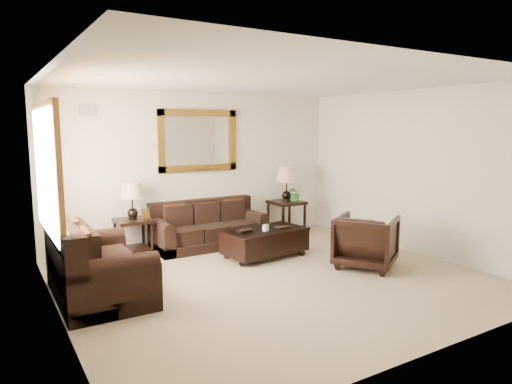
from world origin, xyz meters
TOP-DOWN VIEW (x-y plane):
  - room at (0.00, 0.00)m, footprint 5.51×5.01m
  - window at (-2.70, 0.90)m, footprint 0.07×1.96m
  - mirror at (-0.02, 2.47)m, footprint 1.50×0.06m
  - air_vent at (-1.90, 2.48)m, footprint 0.25×0.02m
  - sofa at (-0.02, 2.11)m, footprint 1.96×0.85m
  - loveseat at (-2.29, 0.59)m, footprint 1.02×1.71m
  - end_table_left at (-1.33, 2.18)m, footprint 0.55×0.55m
  - end_table_right at (1.70, 2.16)m, footprint 0.60×0.60m
  - coffee_table at (0.47, 1.01)m, footprint 1.41×0.86m
  - armchair at (1.48, -0.24)m, footprint 1.11×1.13m
  - potted_plant at (1.83, 2.05)m, footprint 0.35×0.38m

SIDE VIEW (x-z plane):
  - coffee_table at x=0.47m, z-range 0.00..0.57m
  - sofa at x=-0.02m, z-range -0.11..0.69m
  - loveseat at x=-2.29m, z-range -0.13..0.83m
  - armchair at x=1.48m, z-range 0.00..0.86m
  - potted_plant at x=1.83m, z-range 0.66..0.91m
  - end_table_left at x=-1.33m, z-range 0.19..1.40m
  - end_table_right at x=1.70m, z-range 0.20..1.53m
  - room at x=0.00m, z-range 0.00..2.71m
  - window at x=-2.70m, z-range 0.72..2.38m
  - mirror at x=-0.02m, z-range 1.30..2.40m
  - air_vent at x=-1.90m, z-range 2.26..2.44m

